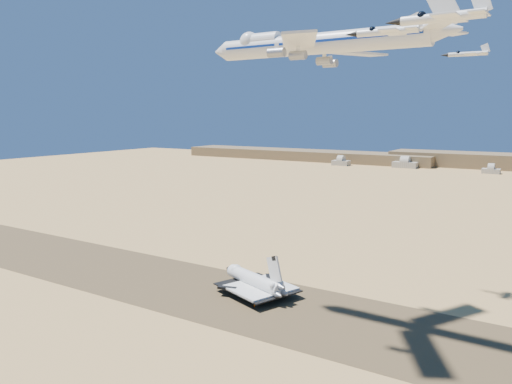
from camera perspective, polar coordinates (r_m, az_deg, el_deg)
The scene contains 12 objects.
ground at distance 194.34m, azimuth -5.87°, elevation -11.16°, with size 1200.00×1200.00×0.00m, color tan.
runway at distance 194.33m, azimuth -5.87°, elevation -11.15°, with size 600.00×50.00×0.06m, color brown.
hangars at distance 649.50m, azimuth 16.19°, elevation 3.07°, with size 200.50×29.50×30.00m.
shuttle at distance 189.08m, azimuth -0.21°, elevation -10.18°, with size 35.91×29.36×17.47m.
carrier_747 at distance 156.25m, azimuth 6.29°, elevation 16.46°, with size 78.68×61.11×19.64m.
crew_a at distance 182.30m, azimuth 1.16°, elevation -12.21°, with size 0.58×0.38×1.59m, color orange.
crew_b at distance 177.35m, azimuth -0.13°, elevation -12.80°, with size 0.84×0.48×1.72m, color orange.
crew_c at distance 180.39m, azimuth 0.75°, elevation -12.41°, with size 1.05×0.54×1.79m, color orange.
chase_jet_a at distance 102.42m, azimuth 14.60°, elevation 17.35°, with size 14.85×7.89×3.70m.
chase_jet_b at distance 84.75m, azimuth 20.29°, elevation 18.23°, with size 15.89×8.49×3.95m.
chase_jet_d at distance 193.93m, azimuth 16.84°, elevation 15.75°, with size 16.04×8.88×4.01m.
chase_jet_e at distance 200.82m, azimuth 22.94°, elevation 14.34°, with size 16.67×8.96×4.15m.
Camera 1 is at (113.13, -143.41, 66.36)m, focal length 35.00 mm.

